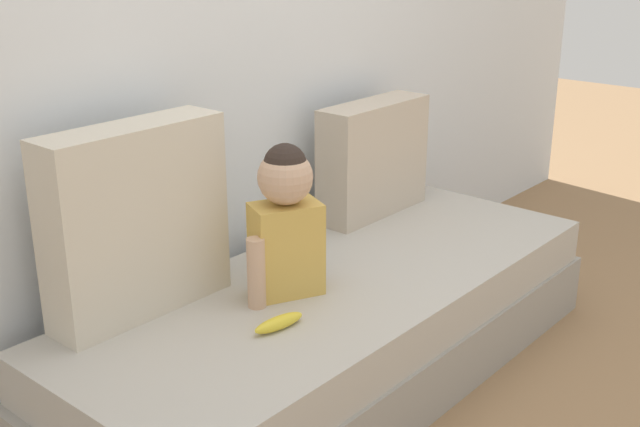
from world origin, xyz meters
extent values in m
plane|color=#93704C|center=(0.00, 0.00, 0.00)|extent=(12.00, 12.00, 0.00)
cube|color=silver|center=(0.00, 0.53, 1.22)|extent=(5.30, 0.10, 2.43)
cube|color=#9C978F|center=(0.00, 0.00, 0.11)|extent=(2.10, 0.80, 0.22)
cube|color=#B7B2A8|center=(0.00, 0.00, 0.30)|extent=(2.03, 0.78, 0.16)
cube|color=beige|center=(-0.58, 0.30, 0.67)|extent=(0.57, 0.16, 0.57)
cube|color=#C1B29E|center=(0.58, 0.30, 0.61)|extent=(0.53, 0.16, 0.45)
cube|color=gold|center=(-0.21, 0.05, 0.53)|extent=(0.25, 0.21, 0.30)
sphere|color=tan|center=(-0.21, 0.05, 0.77)|extent=(0.17, 0.17, 0.17)
sphere|color=#2D231E|center=(-0.21, 0.05, 0.81)|extent=(0.13, 0.13, 0.13)
cylinder|color=tan|center=(-0.34, 0.05, 0.50)|extent=(0.06, 0.06, 0.22)
cylinder|color=tan|center=(-0.07, 0.05, 0.50)|extent=(0.06, 0.06, 0.22)
ellipsoid|color=yellow|center=(-0.40, -0.10, 0.40)|extent=(0.17, 0.07, 0.04)
camera|label=1|loc=(-1.89, -1.53, 1.48)|focal=44.92mm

